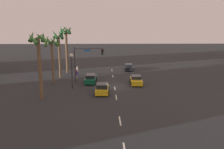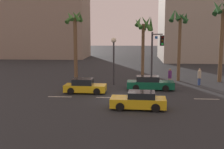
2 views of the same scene
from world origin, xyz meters
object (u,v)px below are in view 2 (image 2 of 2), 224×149
Objects in this scene: pedestrian_1 at (199,76)px; palm_tree_3 at (144,31)px; streetlamp at (114,51)px; palm_tree_2 at (75,30)px; car_3 at (150,83)px; car_1 at (139,101)px; palm_tree_1 at (179,28)px; car_2 at (85,86)px; pedestrian_0 at (170,77)px; traffic_signal at (155,50)px; palm_tree_0 at (222,21)px; building_3 at (44,23)px.

palm_tree_3 is (-5.98, 3.07, 4.98)m from pedestrian_1.
palm_tree_2 is (-4.88, 3.14, 2.34)m from streetlamp.
car_1 is at bearing -99.96° from car_3.
palm_tree_2 is (-7.40, 12.95, 5.44)m from car_1.
pedestrian_1 is at bearing -10.73° from palm_tree_2.
car_3 is 0.54× the size of palm_tree_1.
streetlamp is 8.63m from palm_tree_1.
pedestrian_0 is (8.66, 4.68, 0.32)m from car_2.
palm_tree_1 is at bearing 69.14° from car_1.
traffic_signal reaches higher than car_2.
pedestrian_1 is 0.22× the size of palm_tree_2.
streetlamp is at bearing -177.36° from pedestrian_1.
pedestrian_0 is 6.34m from palm_tree_1.
palm_tree_1 is at bearing 57.14° from traffic_signal.
palm_tree_1 is at bearing 23.91° from streetlamp.
car_1 is 0.50× the size of palm_tree_2.
palm_tree_2 is at bearing -179.09° from palm_tree_1.
pedestrian_0 is 0.98× the size of pedestrian_1.
streetlamp reaches higher than car_2.
palm_tree_3 is (-8.88, 0.61, -1.08)m from palm_tree_0.
pedestrian_1 is (5.04, 2.00, -2.98)m from traffic_signal.
palm_tree_0 is at bearing -5.36° from palm_tree_1.
pedestrian_1 reaches higher than car_2.
pedestrian_0 is at bearing -50.01° from palm_tree_3.
palm_tree_0 reaches higher than palm_tree_3.
streetlamp is at bearing -177.83° from pedestrian_0.
car_3 is (6.30, 1.98, 0.02)m from car_2.
traffic_signal is 3.14× the size of pedestrian_1.
palm_tree_1 is (-4.78, 0.45, -0.73)m from palm_tree_0.
pedestrian_0 is at bearing 28.38° from car_2.
car_3 is at bearing -59.27° from building_3.
palm_tree_3 is at bearing 176.06° from palm_tree_0.
palm_tree_2 is at bearing -177.51° from palm_tree_3.
pedestrian_0 is 0.21× the size of palm_tree_2.
pedestrian_1 is at bearing -51.19° from building_3.
building_3 is (-26.33, 31.85, 1.85)m from palm_tree_1.
traffic_signal is 1.12× the size of streetlamp.
palm_tree_0 is at bearing 26.37° from car_2.
palm_tree_0 reaches higher than car_3.
traffic_signal is 4.64m from streetlamp.
building_3 reaches higher than pedestrian_1.
palm_tree_2 is 0.42× the size of building_3.
car_2 is 11.25m from palm_tree_3.
building_3 is (-28.21, 34.75, 7.19)m from pedestrian_1.
traffic_signal is at bearing -58.03° from building_3.
palm_tree_2 is at bearing 179.17° from palm_tree_0.
car_3 is 5.48m from streetlamp.
car_2 is 0.46× the size of palm_tree_1.
car_2 is 13.90m from palm_tree_1.
car_3 is 0.81× the size of traffic_signal.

